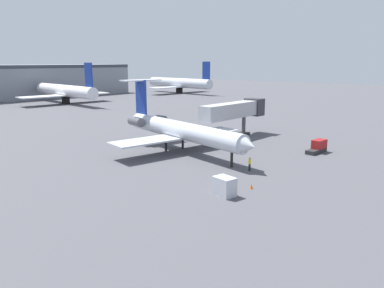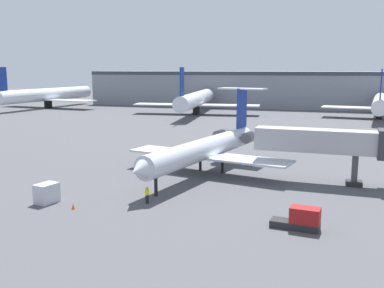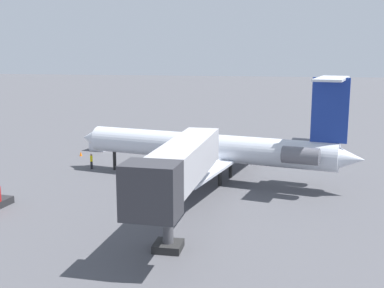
{
  "view_description": "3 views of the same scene",
  "coord_description": "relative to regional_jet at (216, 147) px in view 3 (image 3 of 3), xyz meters",
  "views": [
    {
      "loc": [
        -43.06,
        -37.06,
        13.32
      ],
      "look_at": [
        -3.34,
        -4.25,
        2.21
      ],
      "focal_mm": 35.72,
      "sensor_mm": 36.0,
      "label": 1
    },
    {
      "loc": [
        13.74,
        -51.93,
        13.1
      ],
      "look_at": [
        -2.89,
        1.13,
        3.59
      ],
      "focal_mm": 41.19,
      "sensor_mm": 36.0,
      "label": 2
    },
    {
      "loc": [
        45.54,
        6.91,
        12.69
      ],
      "look_at": [
        -0.5,
        -1.7,
        3.64
      ],
      "focal_mm": 45.41,
      "sensor_mm": 36.0,
      "label": 3
    }
  ],
  "objects": [
    {
      "name": "ground_plane",
      "position": [
        0.68,
        -0.63,
        -3.45
      ],
      "size": [
        400.0,
        400.0,
        0.1
      ],
      "primitive_type": "cube",
      "color": "#4C4C51"
    },
    {
      "name": "jet_bridge",
      "position": [
        15.15,
        -0.57,
        1.45
      ],
      "size": [
        16.02,
        3.54,
        6.55
      ],
      "color": "#ADADB2",
      "rests_on": "ground_plane"
    },
    {
      "name": "cargo_container_uld",
      "position": [
        -11.87,
        -16.75,
        -2.43
      ],
      "size": [
        1.95,
        2.44,
        1.94
      ],
      "color": "silver",
      "rests_on": "ground_plane"
    },
    {
      "name": "regional_jet",
      "position": [
        0.0,
        0.0,
        0.0
      ],
      "size": [
        21.88,
        29.2,
        10.38
      ],
      "color": "silver",
      "rests_on": "ground_plane"
    },
    {
      "name": "traffic_cone_near",
      "position": [
        -8.27,
        -17.76,
        -3.12
      ],
      "size": [
        0.36,
        0.36,
        0.55
      ],
      "color": "orange",
      "rests_on": "ground_plane"
    },
    {
      "name": "ground_crew_marshaller",
      "position": [
        -2.32,
        -13.94,
        -2.54
      ],
      "size": [
        0.47,
        0.4,
        1.69
      ],
      "color": "black",
      "rests_on": "ground_plane"
    }
  ]
}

